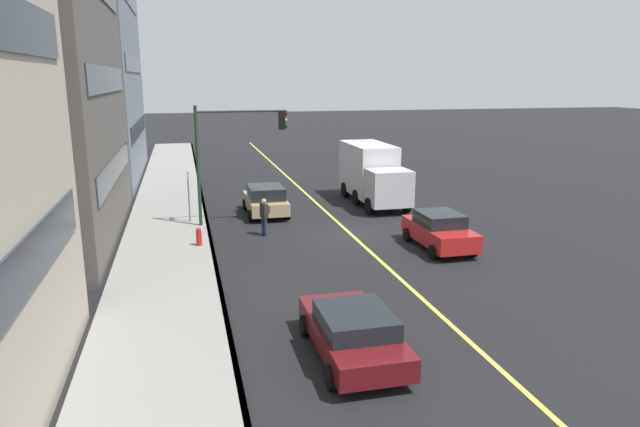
{
  "coord_description": "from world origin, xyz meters",
  "views": [
    {
      "loc": [
        -24.39,
        7.47,
        7.14
      ],
      "look_at": [
        -2.73,
        2.2,
        1.81
      ],
      "focal_mm": 31.82,
      "sensor_mm": 36.0,
      "label": 1
    }
  ],
  "objects_px": {
    "car_red": "(439,230)",
    "truck_white": "(372,173)",
    "car_tan": "(266,200)",
    "pedestrian_with_backpack": "(264,214)",
    "street_sign_post": "(189,194)",
    "traffic_light_mast": "(232,144)",
    "fire_hydrant": "(199,238)",
    "car_maroon": "(353,331)"
  },
  "relations": [
    {
      "from": "car_maroon",
      "to": "truck_white",
      "type": "xyz_separation_m",
      "value": [
        17.95,
        -6.61,
        1.05
      ]
    },
    {
      "from": "truck_white",
      "to": "street_sign_post",
      "type": "bearing_deg",
      "value": 104.6
    },
    {
      "from": "traffic_light_mast",
      "to": "street_sign_post",
      "type": "relative_size",
      "value": 2.21
    },
    {
      "from": "car_red",
      "to": "street_sign_post",
      "type": "bearing_deg",
      "value": 56.97
    },
    {
      "from": "truck_white",
      "to": "pedestrian_with_backpack",
      "type": "relative_size",
      "value": 3.95
    },
    {
      "from": "car_tan",
      "to": "car_red",
      "type": "height_order",
      "value": "car_tan"
    },
    {
      "from": "street_sign_post",
      "to": "fire_hydrant",
      "type": "xyz_separation_m",
      "value": [
        -4.35,
        -0.31,
        -1.11
      ]
    },
    {
      "from": "truck_white",
      "to": "traffic_light_mast",
      "type": "bearing_deg",
      "value": 113.37
    },
    {
      "from": "car_maroon",
      "to": "street_sign_post",
      "type": "distance_m",
      "value": 15.73
    },
    {
      "from": "fire_hydrant",
      "to": "car_tan",
      "type": "bearing_deg",
      "value": -33.8
    },
    {
      "from": "car_tan",
      "to": "fire_hydrant",
      "type": "bearing_deg",
      "value": 146.2
    },
    {
      "from": "car_tan",
      "to": "pedestrian_with_backpack",
      "type": "relative_size",
      "value": 2.38
    },
    {
      "from": "pedestrian_with_backpack",
      "to": "street_sign_post",
      "type": "bearing_deg",
      "value": 48.97
    },
    {
      "from": "car_maroon",
      "to": "pedestrian_with_backpack",
      "type": "distance_m",
      "value": 12.31
    },
    {
      "from": "car_tan",
      "to": "pedestrian_with_backpack",
      "type": "bearing_deg",
      "value": 170.98
    },
    {
      "from": "car_tan",
      "to": "traffic_light_mast",
      "type": "height_order",
      "value": "traffic_light_mast"
    },
    {
      "from": "traffic_light_mast",
      "to": "street_sign_post",
      "type": "distance_m",
      "value": 3.41
    },
    {
      "from": "car_tan",
      "to": "truck_white",
      "type": "height_order",
      "value": "truck_white"
    },
    {
      "from": "truck_white",
      "to": "fire_hydrant",
      "type": "distance_m",
      "value": 12.48
    },
    {
      "from": "pedestrian_with_backpack",
      "to": "street_sign_post",
      "type": "height_order",
      "value": "street_sign_post"
    },
    {
      "from": "car_maroon",
      "to": "traffic_light_mast",
      "type": "height_order",
      "value": "traffic_light_mast"
    },
    {
      "from": "car_tan",
      "to": "street_sign_post",
      "type": "relative_size",
      "value": 1.56
    },
    {
      "from": "car_maroon",
      "to": "truck_white",
      "type": "distance_m",
      "value": 19.15
    },
    {
      "from": "car_red",
      "to": "truck_white",
      "type": "distance_m",
      "value": 9.5
    },
    {
      "from": "pedestrian_with_backpack",
      "to": "traffic_light_mast",
      "type": "relative_size",
      "value": 0.3
    },
    {
      "from": "truck_white",
      "to": "fire_hydrant",
      "type": "bearing_deg",
      "value": 124.81
    },
    {
      "from": "street_sign_post",
      "to": "fire_hydrant",
      "type": "height_order",
      "value": "street_sign_post"
    },
    {
      "from": "fire_hydrant",
      "to": "car_maroon",
      "type": "bearing_deg",
      "value": -161.73
    },
    {
      "from": "truck_white",
      "to": "street_sign_post",
      "type": "height_order",
      "value": "truck_white"
    },
    {
      "from": "car_red",
      "to": "truck_white",
      "type": "xyz_separation_m",
      "value": [
        9.45,
        -0.16,
        0.96
      ]
    },
    {
      "from": "pedestrian_with_backpack",
      "to": "truck_white",
      "type": "bearing_deg",
      "value": -51.69
    },
    {
      "from": "car_tan",
      "to": "truck_white",
      "type": "relative_size",
      "value": 0.6
    },
    {
      "from": "car_red",
      "to": "car_maroon",
      "type": "distance_m",
      "value": 10.66
    },
    {
      "from": "car_tan",
      "to": "car_red",
      "type": "xyz_separation_m",
      "value": [
        -7.88,
        -6.34,
        -0.01
      ]
    },
    {
      "from": "car_maroon",
      "to": "truck_white",
      "type": "bearing_deg",
      "value": -20.21
    },
    {
      "from": "traffic_light_mast",
      "to": "pedestrian_with_backpack",
      "type": "bearing_deg",
      "value": -149.94
    },
    {
      "from": "car_tan",
      "to": "pedestrian_with_backpack",
      "type": "distance_m",
      "value": 4.13
    },
    {
      "from": "truck_white",
      "to": "car_tan",
      "type": "bearing_deg",
      "value": 103.61
    },
    {
      "from": "car_tan",
      "to": "car_red",
      "type": "relative_size",
      "value": 1.01
    },
    {
      "from": "car_tan",
      "to": "traffic_light_mast",
      "type": "distance_m",
      "value": 4.25
    },
    {
      "from": "truck_white",
      "to": "pedestrian_with_backpack",
      "type": "distance_m",
      "value": 9.14
    },
    {
      "from": "car_tan",
      "to": "pedestrian_with_backpack",
      "type": "height_order",
      "value": "pedestrian_with_backpack"
    }
  ]
}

